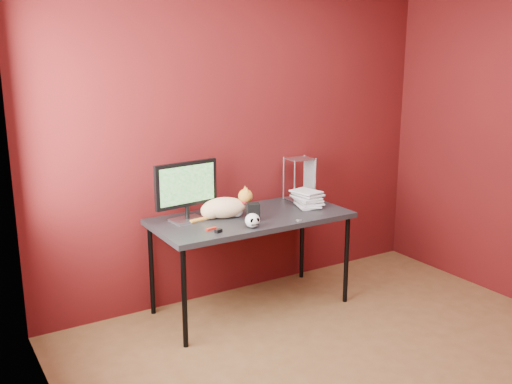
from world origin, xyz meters
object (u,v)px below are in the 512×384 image
speaker (253,212)px  book_stack (299,121)px  desk (251,222)px  monitor (186,188)px  cat (224,207)px  skull_mug (253,220)px

speaker → book_stack: 0.81m
desk → book_stack: (0.45, 0.03, 0.74)m
desk → monitor: size_ratio=2.95×
desk → speaker: size_ratio=11.84×
desk → speaker: speaker is taller
cat → skull_mug: bearing=-65.4°
book_stack → desk: bearing=-176.7°
desk → book_stack: 0.87m
desk → book_stack: book_stack is taller
monitor → cat: size_ratio=1.03×
monitor → skull_mug: (0.32, -0.39, -0.19)m
skull_mug → monitor: bearing=139.2°
speaker → cat: bearing=154.5°
skull_mug → book_stack: (0.60, 0.29, 0.64)m
book_stack → skull_mug: bearing=-154.1°
cat → speaker: bearing=-31.8°
skull_mug → speaker: speaker is taller
monitor → cat: monitor is taller
desk → book_stack: bearing=3.3°
monitor → speaker: bearing=-36.3°
speaker → book_stack: size_ratio=0.09×
book_stack → cat: bearing=176.9°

